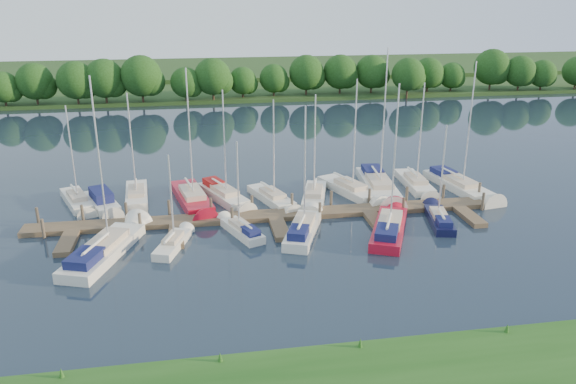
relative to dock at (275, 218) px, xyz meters
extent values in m
plane|color=#182330|center=(0.00, -7.31, -0.20)|extent=(260.00, 260.00, 0.00)
cube|color=#4D3C2B|center=(0.00, 0.69, 0.00)|extent=(40.00, 2.00, 0.40)
cube|color=#4D3C2B|center=(-16.00, -2.31, 0.00)|extent=(1.20, 4.00, 0.40)
cube|color=#4D3C2B|center=(-8.00, -2.31, 0.00)|extent=(1.20, 4.00, 0.40)
cube|color=#4D3C2B|center=(0.00, -2.31, 0.00)|extent=(1.20, 4.00, 0.40)
cube|color=#4D3C2B|center=(8.00, -2.31, 0.00)|extent=(1.20, 4.00, 0.40)
cube|color=#4D3C2B|center=(16.00, -2.31, 0.00)|extent=(1.20, 4.00, 0.40)
cylinder|color=#473D33|center=(-19.00, 1.99, 0.40)|extent=(0.24, 0.24, 2.00)
cylinder|color=#473D33|center=(-15.55, 1.99, 0.40)|extent=(0.24, 0.24, 2.00)
cylinder|color=#473D33|center=(-12.09, 1.99, 0.40)|extent=(0.24, 0.24, 2.00)
cylinder|color=#473D33|center=(-8.64, 1.99, 0.40)|extent=(0.24, 0.24, 2.00)
cylinder|color=#473D33|center=(-5.18, 1.99, 0.40)|extent=(0.24, 0.24, 2.00)
cylinder|color=#473D33|center=(-1.73, 1.99, 0.40)|extent=(0.24, 0.24, 2.00)
cylinder|color=#473D33|center=(1.73, 1.99, 0.40)|extent=(0.24, 0.24, 2.00)
cylinder|color=#473D33|center=(5.18, 1.99, 0.40)|extent=(0.24, 0.24, 2.00)
cylinder|color=#473D33|center=(8.64, 1.99, 0.40)|extent=(0.24, 0.24, 2.00)
cylinder|color=#473D33|center=(12.09, 1.99, 0.40)|extent=(0.24, 0.24, 2.00)
cylinder|color=#473D33|center=(15.55, 1.99, 0.40)|extent=(0.24, 0.24, 2.00)
cylinder|color=#473D33|center=(19.00, 1.99, 0.40)|extent=(0.24, 0.24, 2.00)
cylinder|color=#473D33|center=(-18.00, -0.61, 0.40)|extent=(0.24, 0.24, 2.00)
cylinder|color=#473D33|center=(-10.80, -0.61, 0.40)|extent=(0.24, 0.24, 2.00)
cylinder|color=#473D33|center=(-3.60, -0.61, 0.40)|extent=(0.24, 0.24, 2.00)
cylinder|color=#473D33|center=(3.60, -0.61, 0.40)|extent=(0.24, 0.24, 2.00)
cylinder|color=#473D33|center=(10.80, -0.61, 0.40)|extent=(0.24, 0.24, 2.00)
cylinder|color=#473D33|center=(18.00, -0.61, 0.40)|extent=(0.24, 0.24, 2.00)
cube|color=#1D3D17|center=(0.00, 67.69, 0.10)|extent=(180.00, 30.00, 0.60)
cube|color=#324F22|center=(0.00, 92.69, 0.50)|extent=(220.00, 40.00, 1.40)
cylinder|color=#38281C|center=(-36.26, 55.69, 1.04)|extent=(0.36, 0.36, 2.47)
sphere|color=#19380F|center=(-36.26, 55.69, 4.06)|extent=(5.77, 5.77, 5.77)
sphere|color=#19380F|center=(-35.03, 55.89, 3.24)|extent=(4.12, 4.12, 4.12)
cylinder|color=#38281C|center=(-31.02, 55.96, 0.91)|extent=(0.36, 0.36, 2.22)
sphere|color=#19380F|center=(-31.02, 55.96, 3.62)|extent=(5.17, 5.17, 5.17)
sphere|color=#19380F|center=(-29.92, 56.16, 2.88)|extent=(3.69, 3.69, 3.69)
cylinder|color=#38281C|center=(-24.45, 56.58, 1.08)|extent=(0.36, 0.36, 2.56)
sphere|color=#19380F|center=(-24.45, 56.58, 4.22)|extent=(5.98, 5.98, 5.98)
sphere|color=#19380F|center=(-23.17, 56.78, 3.36)|extent=(4.27, 4.27, 4.27)
cylinder|color=#38281C|center=(-20.29, 53.27, 0.91)|extent=(0.36, 0.36, 2.22)
sphere|color=#19380F|center=(-20.29, 53.27, 3.62)|extent=(5.17, 5.17, 5.17)
sphere|color=#19380F|center=(-19.18, 53.47, 2.88)|extent=(3.69, 3.69, 3.69)
cylinder|color=#38281C|center=(-14.29, 55.09, 1.08)|extent=(0.36, 0.36, 2.57)
sphere|color=#19380F|center=(-14.29, 55.09, 4.22)|extent=(5.99, 5.99, 5.99)
sphere|color=#19380F|center=(-13.01, 55.29, 3.37)|extent=(4.28, 4.28, 4.28)
cylinder|color=#38281C|center=(-9.23, 55.49, 0.87)|extent=(0.36, 0.36, 2.14)
sphere|color=#19380F|center=(-9.23, 55.49, 3.48)|extent=(4.99, 4.99, 4.99)
sphere|color=#19380F|center=(-8.16, 55.69, 2.77)|extent=(3.56, 3.56, 3.56)
cylinder|color=#38281C|center=(-3.53, 55.94, 0.92)|extent=(0.36, 0.36, 2.24)
sphere|color=#19380F|center=(-3.53, 55.94, 3.66)|extent=(5.23, 5.23, 5.23)
sphere|color=#19380F|center=(-2.41, 56.14, 2.91)|extent=(3.74, 3.74, 3.74)
cylinder|color=#38281C|center=(1.94, 56.68, 1.21)|extent=(0.36, 0.36, 2.81)
sphere|color=#19380F|center=(1.94, 56.68, 4.64)|extent=(6.56, 6.56, 6.56)
sphere|color=#19380F|center=(3.35, 56.88, 3.71)|extent=(4.69, 4.69, 4.69)
cylinder|color=#38281C|center=(7.54, 53.48, 1.00)|extent=(0.36, 0.36, 2.41)
sphere|color=#19380F|center=(7.54, 53.48, 3.95)|extent=(5.62, 5.62, 5.62)
sphere|color=#19380F|center=(8.74, 53.68, 3.14)|extent=(4.01, 4.01, 4.01)
cylinder|color=#38281C|center=(13.36, 55.64, 0.93)|extent=(0.36, 0.36, 2.25)
sphere|color=#19380F|center=(13.36, 55.64, 3.68)|extent=(5.25, 5.25, 5.25)
sphere|color=#19380F|center=(14.48, 55.84, 2.93)|extent=(3.75, 3.75, 3.75)
cylinder|color=#38281C|center=(19.95, 52.91, 0.91)|extent=(0.36, 0.36, 2.22)
sphere|color=#19380F|center=(19.95, 52.91, 3.62)|extent=(5.18, 5.18, 5.18)
sphere|color=#19380F|center=(21.06, 53.11, 2.88)|extent=(3.70, 3.70, 3.70)
cylinder|color=#38281C|center=(25.84, 53.41, 0.96)|extent=(0.36, 0.36, 2.32)
sphere|color=#19380F|center=(25.84, 53.41, 3.80)|extent=(5.42, 5.42, 5.42)
sphere|color=#19380F|center=(27.00, 53.61, 3.03)|extent=(3.87, 3.87, 3.87)
cylinder|color=#38281C|center=(31.61, 55.60, 1.08)|extent=(0.36, 0.36, 2.55)
sphere|color=#19380F|center=(31.61, 55.60, 4.19)|extent=(5.95, 5.95, 5.95)
sphere|color=#19380F|center=(32.89, 55.80, 3.34)|extent=(4.25, 4.25, 4.25)
cylinder|color=#38281C|center=(37.28, 55.49, 1.12)|extent=(0.36, 0.36, 2.65)
sphere|color=#19380F|center=(37.28, 55.49, 4.36)|extent=(6.18, 6.18, 6.18)
sphere|color=#19380F|center=(38.61, 55.69, 3.48)|extent=(4.42, 4.42, 4.42)
cylinder|color=#38281C|center=(42.87, 55.28, 1.12)|extent=(0.36, 0.36, 2.64)
sphere|color=#19380F|center=(42.87, 55.28, 4.34)|extent=(6.16, 6.16, 6.16)
sphere|color=#19380F|center=(44.19, 55.48, 3.46)|extent=(4.40, 4.40, 4.40)
cylinder|color=#38281C|center=(46.42, 54.90, 0.98)|extent=(0.36, 0.36, 2.37)
sphere|color=#19380F|center=(46.42, 54.90, 3.88)|extent=(5.52, 5.52, 5.52)
sphere|color=#19380F|center=(47.61, 55.10, 3.09)|extent=(3.94, 3.94, 3.94)
cylinder|color=#38281C|center=(53.61, 54.40, 0.83)|extent=(0.36, 0.36, 2.06)
sphere|color=#19380F|center=(53.61, 54.40, 3.34)|extent=(4.80, 4.80, 4.80)
sphere|color=#19380F|center=(54.63, 54.60, 2.66)|extent=(3.43, 3.43, 3.43)
cylinder|color=#38281C|center=(59.39, 52.84, 1.22)|extent=(0.36, 0.36, 2.84)
sphere|color=#19380F|center=(59.39, 52.84, 4.70)|extent=(6.63, 6.63, 6.63)
sphere|color=#19380F|center=(60.81, 53.04, 3.75)|extent=(4.74, 4.74, 4.74)
cylinder|color=#38281C|center=(64.91, 56.41, 1.10)|extent=(0.36, 0.36, 2.59)
sphere|color=#19380F|center=(64.91, 56.41, 4.27)|extent=(6.05, 6.05, 6.05)
sphere|color=#19380F|center=(66.21, 56.61, 3.40)|extent=(4.32, 4.32, 4.32)
cube|color=silver|center=(-16.91, 6.79, -0.05)|extent=(3.86, 6.30, 1.10)
cone|color=silver|center=(-15.77, 3.96, -0.05)|extent=(1.59, 2.30, 0.85)
cube|color=#C8B29A|center=(-16.80, 6.51, 0.65)|extent=(2.21, 3.03, 0.50)
cylinder|color=silver|center=(-16.68, 6.23, 4.62)|extent=(0.12, 0.12, 8.24)
cylinder|color=silver|center=(-17.14, 7.36, 1.05)|extent=(1.12, 2.59, 0.10)
cylinder|color=silver|center=(-17.14, 7.36, 1.05)|extent=(1.10, 2.34, 0.20)
cube|color=silver|center=(-14.59, 5.80, -0.05)|extent=(3.85, 5.96, 1.09)
cone|color=silver|center=(-13.54, 3.17, -0.05)|extent=(1.50, 1.93, 0.94)
cube|color=#161B4E|center=(-14.59, 5.80, 0.83)|extent=(2.55, 3.45, 0.98)
cube|color=silver|center=(-11.76, 7.44, -0.05)|extent=(2.44, 6.88, 1.03)
cone|color=silver|center=(-11.49, 4.08, -0.05)|extent=(1.13, 2.43, 0.94)
cube|color=#C8B29A|center=(-11.74, 7.11, 0.60)|extent=(1.66, 3.14, 0.47)
cylinder|color=silver|center=(-11.71, 6.77, 5.01)|extent=(0.12, 0.12, 9.10)
cylinder|color=silver|center=(-11.82, 8.12, 0.97)|extent=(0.35, 3.03, 0.10)
cylinder|color=silver|center=(-11.82, 8.12, 0.97)|extent=(0.42, 2.70, 0.20)
cube|color=#B01026|center=(-6.80, 5.73, -0.05)|extent=(3.96, 8.58, 1.26)
cone|color=#B01026|center=(-5.95, 1.68, -0.05)|extent=(1.73, 3.07, 1.16)
cube|color=#C8B29A|center=(-6.72, 5.33, 0.77)|extent=(2.46, 4.00, 0.57)
cylinder|color=silver|center=(-6.63, 4.92, 6.19)|extent=(0.12, 0.12, 11.17)
cylinder|color=silver|center=(-6.97, 6.54, 1.23)|extent=(0.86, 3.67, 0.10)
cylinder|color=silver|center=(-6.97, 6.54, 1.23)|extent=(0.87, 3.28, 0.20)
cube|color=silver|center=(-3.97, 5.85, -0.05)|extent=(4.50, 7.08, 1.21)
cone|color=silver|center=(-2.60, 2.70, -0.05)|extent=(1.84, 2.59, 0.96)
cube|color=#C8B29A|center=(-3.83, 5.54, 0.74)|extent=(2.56, 3.41, 0.55)
cube|color=maroon|center=(-4.73, 7.62, 0.85)|extent=(2.06, 2.43, 0.61)
cylinder|color=silver|center=(-3.69, 5.22, 5.21)|extent=(0.12, 0.12, 9.29)
cylinder|color=silver|center=(-4.24, 6.49, 1.18)|extent=(1.32, 2.88, 0.10)
cylinder|color=silver|center=(-4.24, 6.49, 1.18)|extent=(1.28, 2.60, 0.20)
cube|color=silver|center=(0.29, 4.78, -0.05)|extent=(3.82, 6.62, 1.03)
cone|color=silver|center=(1.35, 1.77, -0.05)|extent=(1.59, 2.41, 0.90)
cube|color=#C8B29A|center=(0.39, 4.48, 0.60)|extent=(2.23, 3.16, 0.47)
cylinder|color=silver|center=(0.50, 4.18, 4.77)|extent=(0.12, 0.12, 8.63)
cylinder|color=silver|center=(0.07, 5.38, 0.97)|extent=(1.05, 2.75, 0.10)
cylinder|color=silver|center=(0.07, 5.38, 0.97)|extent=(1.04, 2.48, 0.20)
cube|color=silver|center=(4.22, 4.38, -0.05)|extent=(3.61, 6.88, 1.17)
cone|color=silver|center=(3.31, 1.19, -0.05)|extent=(1.53, 2.49, 0.93)
cube|color=#C8B29A|center=(4.13, 4.06, 0.70)|extent=(2.16, 3.25, 0.53)
cylinder|color=silver|center=(4.04, 3.74, 5.02)|extent=(0.12, 0.12, 8.95)
cylinder|color=silver|center=(4.40, 5.02, 1.13)|extent=(0.92, 2.89, 0.10)
cylinder|color=silver|center=(4.40, 5.02, 1.13)|extent=(0.92, 2.60, 0.20)
cube|color=silver|center=(7.74, 5.75, -0.05)|extent=(4.55, 7.64, 1.17)
cone|color=silver|center=(9.05, 2.30, -0.05)|extent=(1.88, 2.78, 1.03)
cube|color=#C8B29A|center=(7.87, 5.41, 0.70)|extent=(2.63, 3.66, 0.53)
cylinder|color=silver|center=(8.00, 5.06, 5.53)|extent=(0.12, 0.12, 9.97)
cylinder|color=silver|center=(7.48, 6.44, 1.13)|extent=(1.27, 3.14, 0.10)
cylinder|color=silver|center=(7.48, 6.44, 1.13)|extent=(1.23, 2.83, 0.20)
cube|color=silver|center=(10.86, 6.35, -0.05)|extent=(3.53, 9.51, 1.19)
cone|color=silver|center=(10.40, 1.73, -0.05)|extent=(1.62, 3.37, 1.30)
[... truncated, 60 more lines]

